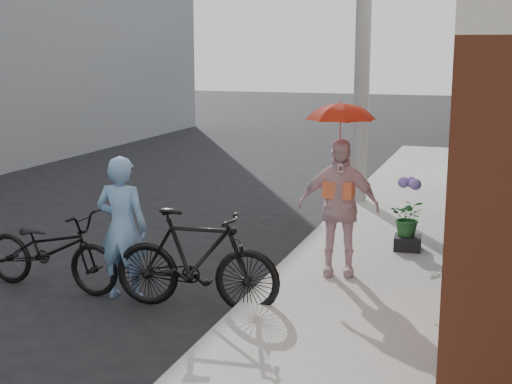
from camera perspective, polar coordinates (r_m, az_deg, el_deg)
The scene contains 11 objects.
ground at distance 8.38m, azimuth -7.34°, elevation -9.03°, with size 80.00×80.00×0.00m, color black.
sidewalk at distance 9.57m, azimuth 9.55°, elevation -6.10°, with size 2.20×24.00×0.12m, color gray.
curb at distance 9.81m, azimuth 2.82°, elevation -5.52°, with size 0.12×24.00×0.12m, color #9E9E99.
utility_pole at distance 13.26m, azimuth 8.61°, elevation 13.82°, with size 0.28×0.28×7.00m, color #9E9E99.
officer at distance 8.48m, azimuth -10.64°, elevation -2.85°, with size 0.62×0.41×1.71m, color #6D98C3.
bike_left at distance 9.08m, azimuth -16.10°, elevation -4.45°, with size 0.67×1.91×1.00m, color black.
bike_right at distance 8.06m, azimuth -4.79°, elevation -5.45°, with size 0.54×1.93×1.16m, color black.
kimono_woman at distance 8.90m, azimuth 6.61°, elevation -1.21°, with size 1.01×0.42×1.72m, color beige.
parasol at distance 8.71m, azimuth 6.79°, elevation 6.62°, with size 0.81×0.81×0.71m, color red.
planter at distance 10.32m, azimuth 12.03°, elevation -3.99°, with size 0.37×0.37×0.19m, color black.
potted_plant at distance 10.23m, azimuth 12.12°, elevation -2.00°, with size 0.49×0.42×0.54m, color #235927.
Camera 1 is at (3.52, -7.02, 2.91)m, focal length 50.00 mm.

